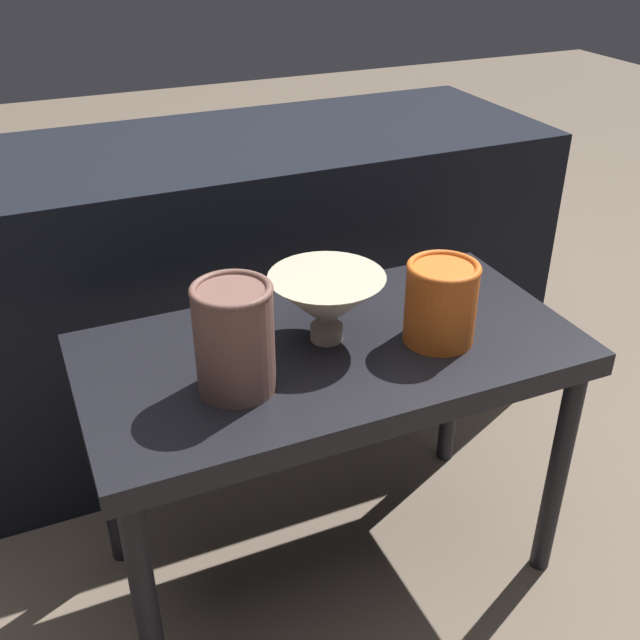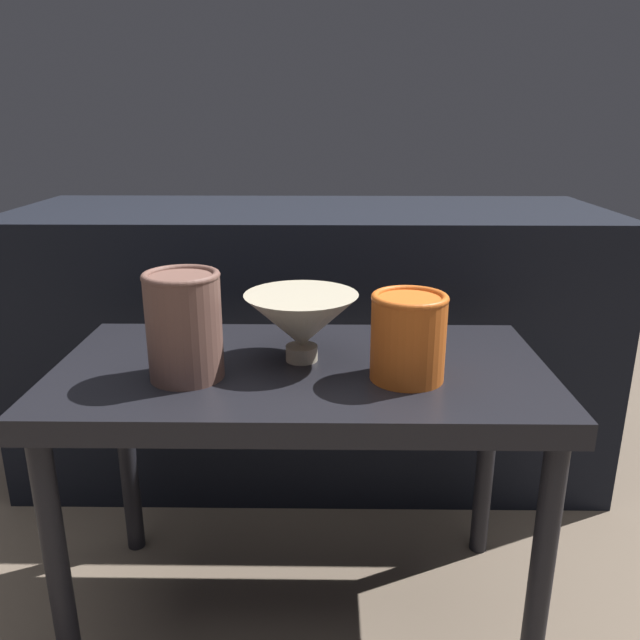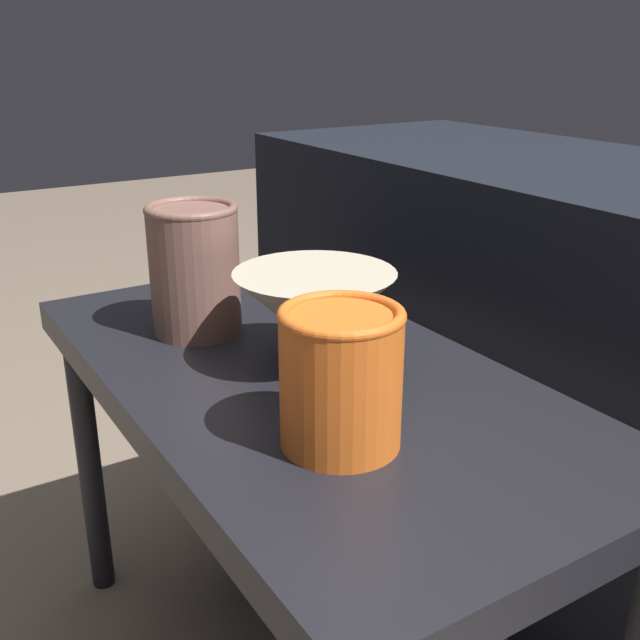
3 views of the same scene
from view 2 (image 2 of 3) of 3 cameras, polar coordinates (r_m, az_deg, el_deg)
name	(u,v)px [view 2 (image 2 of 3)]	position (r m, az deg, el deg)	size (l,w,h in m)	color
ground_plane	(304,606)	(1.30, -1.50, -24.70)	(8.00, 8.00, 0.00)	#6B5B4C
table	(302,396)	(1.05, -1.69, -6.94)	(0.81, 0.42, 0.49)	black
couch_backdrop	(311,339)	(1.61, -0.84, -1.77)	(1.42, 0.50, 0.67)	black
bowl	(298,321)	(1.02, -1.98, -0.10)	(0.19, 0.19, 0.11)	#B2A88E
vase_textured_left	(184,324)	(0.97, -12.32, -0.36)	(0.12, 0.12, 0.17)	brown
vase_colorful_right	(408,335)	(0.96, 8.07, -1.40)	(0.12, 0.12, 0.14)	orange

